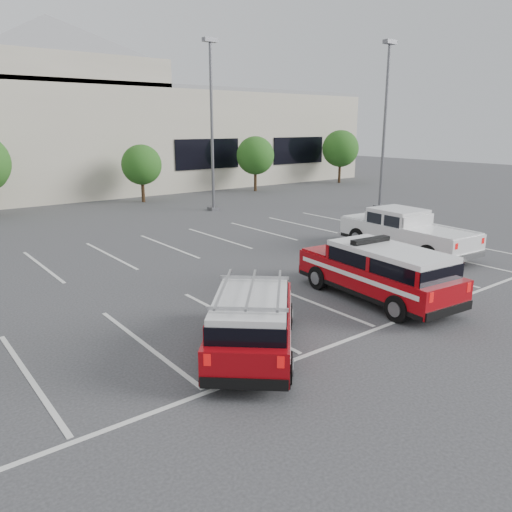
{
  "coord_description": "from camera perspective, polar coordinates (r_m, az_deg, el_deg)",
  "views": [
    {
      "loc": [
        -10.17,
        -10.64,
        5.25
      ],
      "look_at": [
        -0.38,
        2.02,
        1.05
      ],
      "focal_mm": 35.0,
      "sensor_mm": 36.0,
      "label": 1
    }
  ],
  "objects": [
    {
      "name": "ladder_suv",
      "position": [
        11.77,
        -0.43,
        -7.97
      ],
      "size": [
        4.32,
        4.55,
        1.78
      ],
      "rotation": [
        0.0,
        0.0,
        -0.73
      ],
      "color": "maroon",
      "rests_on": "ground"
    },
    {
      "name": "stall_markings",
      "position": [
        18.98,
        -3.67,
        -1.36
      ],
      "size": [
        23.0,
        15.0,
        0.01
      ],
      "primitive_type": "cube",
      "color": "silver",
      "rests_on": "ground"
    },
    {
      "name": "tree_right",
      "position": [
        41.38,
        -0.01,
        11.27
      ],
      "size": [
        3.07,
        3.07,
        4.42
      ],
      "color": "#3F2B19",
      "rests_on": "ground"
    },
    {
      "name": "fire_chief_suv",
      "position": [
        15.81,
        13.87,
        -2.21
      ],
      "size": [
        2.42,
        5.48,
        1.87
      ],
      "rotation": [
        0.0,
        0.0,
        -0.09
      ],
      "color": "maroon",
      "rests_on": "ground"
    },
    {
      "name": "white_pickup",
      "position": [
        22.04,
        16.7,
        2.23
      ],
      "size": [
        2.47,
        6.05,
        1.82
      ],
      "rotation": [
        0.0,
        0.0,
        -0.07
      ],
      "color": "silver",
      "rests_on": "ground"
    },
    {
      "name": "light_pole_mid",
      "position": [
        31.69,
        -5.07,
        14.53
      ],
      "size": [
        0.9,
        0.6,
        10.24
      ],
      "color": "#59595E",
      "rests_on": "ground"
    },
    {
      "name": "ground",
      "position": [
        15.63,
        5.67,
        -5.0
      ],
      "size": [
        120.0,
        120.0,
        0.0
      ],
      "primitive_type": "plane",
      "color": "#323235",
      "rests_on": "ground"
    },
    {
      "name": "convention_building",
      "position": [
        43.75,
        -24.66,
        12.72
      ],
      "size": [
        60.0,
        16.99,
        13.2
      ],
      "color": "beige",
      "rests_on": "ground"
    },
    {
      "name": "tree_mid_right",
      "position": [
        36.18,
        -12.84,
        9.99
      ],
      "size": [
        2.77,
        2.77,
        3.99
      ],
      "color": "#3F2B19",
      "rests_on": "ground"
    },
    {
      "name": "light_pole_right",
      "position": [
        33.33,
        14.48,
        14.15
      ],
      "size": [
        0.9,
        0.6,
        10.24
      ],
      "color": "#59595E",
      "rests_on": "ground"
    },
    {
      "name": "tree_far_right",
      "position": [
        48.13,
        9.66,
        11.87
      ],
      "size": [
        3.37,
        3.37,
        4.85
      ],
      "color": "#3F2B19",
      "rests_on": "ground"
    }
  ]
}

